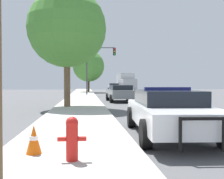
# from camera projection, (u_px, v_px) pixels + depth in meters

# --- Properties ---
(sidewalk_left) EXTENTS (3.00, 110.00, 0.13)m
(sidewalk_left) POSITION_uv_depth(u_px,v_px,m) (74.00, 134.00, 8.00)
(sidewalk_left) COLOR #BCB7AD
(sidewalk_left) RESTS_ON ground_plane
(police_car) EXTENTS (2.33, 5.33, 1.41)m
(police_car) POSITION_uv_depth(u_px,v_px,m) (169.00, 111.00, 8.18)
(police_car) COLOR white
(police_car) RESTS_ON ground_plane
(fire_hydrant) EXTENTS (0.52, 0.23, 0.80)m
(fire_hydrant) POSITION_uv_depth(u_px,v_px,m) (72.00, 137.00, 5.06)
(fire_hydrant) COLOR red
(fire_hydrant) RESTS_ON sidewalk_left
(traffic_light) EXTENTS (3.50, 0.35, 5.69)m
(traffic_light) POSITION_uv_depth(u_px,v_px,m) (98.00, 61.00, 33.07)
(traffic_light) COLOR #424247
(traffic_light) RESTS_ON sidewalk_left
(car_background_midblock) EXTENTS (2.12, 4.39, 1.34)m
(car_background_midblock) POSITION_uv_depth(u_px,v_px,m) (120.00, 93.00, 22.67)
(car_background_midblock) COLOR slate
(car_background_midblock) RESTS_ON ground_plane
(car_background_distant) EXTENTS (2.19, 4.61, 1.42)m
(car_background_distant) POSITION_uv_depth(u_px,v_px,m) (114.00, 87.00, 49.72)
(car_background_distant) COLOR silver
(car_background_distant) RESTS_ON ground_plane
(box_truck) EXTENTS (2.90, 6.93, 3.18)m
(box_truck) POSITION_uv_depth(u_px,v_px,m) (126.00, 82.00, 49.92)
(box_truck) COLOR #B7B7BC
(box_truck) RESTS_ON ground_plane
(tree_sidewalk_near) EXTENTS (4.65, 4.65, 6.94)m
(tree_sidewalk_near) POSITION_uv_depth(u_px,v_px,m) (67.00, 28.00, 16.51)
(tree_sidewalk_near) COLOR brown
(tree_sidewalk_near) RESTS_ON sidewalk_left
(tree_sidewalk_far) EXTENTS (4.87, 4.87, 6.42)m
(tree_sidewalk_far) POSITION_uv_depth(u_px,v_px,m) (89.00, 66.00, 43.46)
(tree_sidewalk_far) COLOR #4C3823
(tree_sidewalk_far) RESTS_ON sidewalk_left
(traffic_cone) EXTENTS (0.31, 0.31, 0.58)m
(traffic_cone) POSITION_uv_depth(u_px,v_px,m) (34.00, 139.00, 5.55)
(traffic_cone) COLOR orange
(traffic_cone) RESTS_ON sidewalk_left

